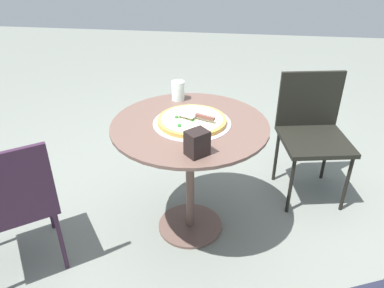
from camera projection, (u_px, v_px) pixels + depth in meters
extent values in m
plane|color=slate|center=(190.00, 226.00, 2.40)|extent=(10.00, 10.00, 0.00)
cylinder|color=brown|center=(190.00, 125.00, 2.03)|extent=(0.86, 0.86, 0.02)
cylinder|color=brown|center=(190.00, 179.00, 2.21)|extent=(0.05, 0.05, 0.70)
cylinder|color=brown|center=(190.00, 225.00, 2.40)|extent=(0.40, 0.40, 0.02)
cylinder|color=silver|center=(192.00, 123.00, 2.03)|extent=(0.42, 0.42, 0.00)
cylinder|color=gold|center=(192.00, 121.00, 2.02)|extent=(0.37, 0.37, 0.02)
cylinder|color=beige|center=(192.00, 119.00, 2.02)|extent=(0.33, 0.33, 0.00)
sphere|color=#28642F|center=(192.00, 120.00, 1.98)|extent=(0.02, 0.02, 0.02)
sphere|color=#307033|center=(176.00, 117.00, 2.01)|extent=(0.02, 0.02, 0.02)
sphere|color=#287731|center=(179.00, 125.00, 1.93)|extent=(0.02, 0.02, 0.02)
sphere|color=#EAF1C2|center=(182.00, 109.00, 2.11)|extent=(0.02, 0.02, 0.02)
sphere|color=white|center=(208.00, 111.00, 2.09)|extent=(0.01, 0.01, 0.01)
cube|color=silver|center=(188.00, 114.00, 2.02)|extent=(0.11, 0.12, 0.00)
cube|color=brown|center=(205.00, 117.00, 1.97)|extent=(0.06, 0.11, 0.02)
cylinder|color=white|center=(178.00, 91.00, 2.28)|extent=(0.08, 0.08, 0.12)
cube|color=black|center=(197.00, 143.00, 1.72)|extent=(0.13, 0.13, 0.12)
cube|color=#301B2F|center=(10.00, 200.00, 1.96)|extent=(0.60, 0.60, 0.03)
cube|color=#301B2F|center=(4.00, 190.00, 1.71)|extent=(0.27, 0.36, 0.38)
cylinder|color=#301B2F|center=(48.00, 202.00, 2.29)|extent=(0.02, 0.02, 0.41)
cylinder|color=#301B2F|center=(61.00, 241.00, 2.01)|extent=(0.02, 0.02, 0.41)
cube|color=black|center=(315.00, 141.00, 2.47)|extent=(0.50, 0.50, 0.03)
cube|color=black|center=(310.00, 99.00, 2.54)|extent=(0.10, 0.43, 0.39)
cylinder|color=black|center=(346.00, 184.00, 2.44)|extent=(0.02, 0.02, 0.42)
cylinder|color=black|center=(291.00, 186.00, 2.42)|extent=(0.02, 0.02, 0.42)
cylinder|color=black|center=(326.00, 154.00, 2.75)|extent=(0.02, 0.02, 0.42)
cylinder|color=black|center=(276.00, 156.00, 2.74)|extent=(0.02, 0.02, 0.42)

